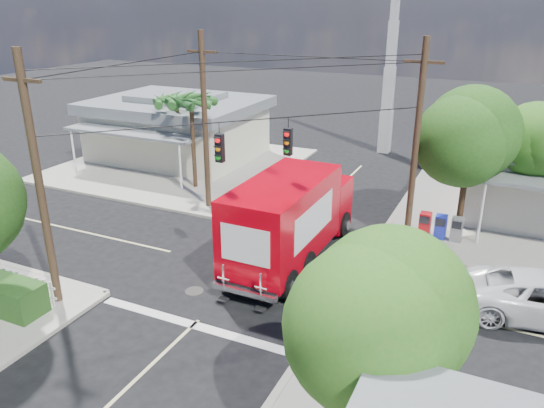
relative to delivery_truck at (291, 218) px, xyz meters
The scene contains 14 objects.
ground 2.68m from the delivery_truck, 124.07° to the right, with size 120.00×120.00×0.00m, color black.
sidewalk_ne 13.66m from the delivery_truck, 43.49° to the left, with size 14.12×14.12×0.14m.
sidewalk_nw 15.25m from the delivery_truck, 142.02° to the left, with size 14.12×14.12×0.14m.
road_markings 3.73m from the delivery_truck, 109.19° to the right, with size 32.00×32.00×0.01m.
building_nw 17.01m from the delivery_truck, 140.14° to the left, with size 10.80×10.20×4.30m.
radio_tower 18.82m from the delivery_truck, 91.73° to the left, with size 0.80×0.80×17.00m.
tree_ne_front 8.55m from the delivery_truck, 40.18° to the left, with size 4.21×4.14×6.66m.
tree_ne_back 11.68m from the delivery_truck, 40.20° to the left, with size 3.77×3.66×5.82m.
tree_se 10.84m from the delivery_truck, 55.94° to the right, with size 3.67×3.54×5.62m.
palm_nw_front 10.88m from the delivery_truck, 145.24° to the left, with size 3.01×3.08×5.59m.
palm_nw_back 13.21m from the delivery_truck, 144.83° to the left, with size 3.01×3.08×5.19m.
utility_poles 3.83m from the delivery_truck, behind, with size 12.00×10.68×9.00m.
vending_boxes 7.25m from the delivery_truck, 40.43° to the left, with size 1.90×0.50×1.10m.
delivery_truck is the anchor object (origin of this frame).
Camera 1 is at (8.91, -17.01, 10.36)m, focal length 35.00 mm.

